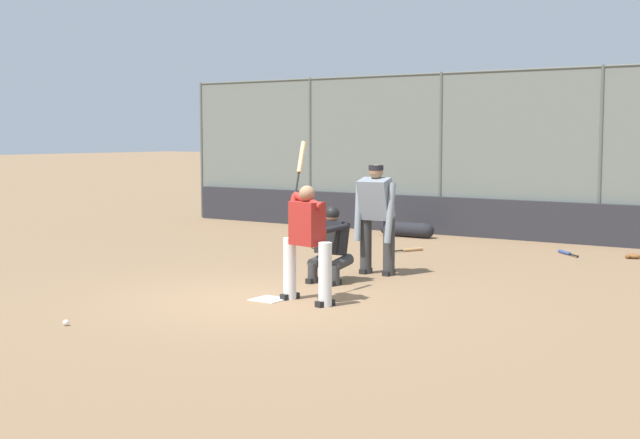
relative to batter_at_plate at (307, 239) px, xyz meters
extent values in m
plane|color=#846647|center=(0.55, 0.13, -0.87)|extent=(160.00, 160.00, 0.00)
cube|color=white|center=(0.55, 0.13, -0.87)|extent=(0.43, 0.43, 0.01)
cylinder|color=#515651|center=(-1.28, -8.64, 0.98)|extent=(0.08, 0.08, 3.70)
cylinder|color=#515651|center=(2.38, -8.64, 0.98)|extent=(0.08, 0.08, 3.70)
cylinder|color=#515651|center=(6.05, -8.64, 0.98)|extent=(0.08, 0.08, 3.70)
cylinder|color=#515651|center=(9.71, -8.64, 0.98)|extent=(0.08, 0.08, 3.70)
cube|color=slate|center=(0.55, -8.64, 0.98)|extent=(18.32, 0.01, 3.70)
cylinder|color=#515651|center=(0.55, -8.64, 2.80)|extent=(18.32, 0.06, 0.06)
cube|color=#28282D|center=(0.55, -8.54, -0.44)|extent=(17.96, 0.18, 0.87)
cylinder|color=silver|center=(-0.36, 0.09, -0.44)|extent=(0.18, 0.18, 0.86)
cube|color=black|center=(-0.36, 0.09, -0.83)|extent=(0.17, 0.30, 0.08)
cylinder|color=silver|center=(0.34, -0.07, -0.44)|extent=(0.18, 0.18, 0.86)
cube|color=black|center=(0.34, -0.07, -0.83)|extent=(0.17, 0.30, 0.08)
cube|color=maroon|center=(-0.01, 0.01, 0.21)|extent=(0.51, 0.36, 0.59)
sphere|color=#936B4C|center=(-0.01, 0.01, 0.62)|extent=(0.22, 0.22, 0.22)
cylinder|color=maroon|center=(-0.01, -0.02, 0.52)|extent=(0.60, 0.28, 0.22)
cylinder|color=maroon|center=(0.27, -0.08, 0.52)|extent=(0.10, 0.15, 0.16)
sphere|color=black|center=(0.27, -0.10, 0.58)|extent=(0.04, 0.04, 0.04)
cylinder|color=black|center=(0.30, -0.19, 0.73)|extent=(0.10, 0.21, 0.32)
cylinder|color=tan|center=(0.38, -0.41, 1.09)|extent=(0.18, 0.32, 0.45)
cylinder|color=#333333|center=(0.46, -1.37, -0.72)|extent=(0.15, 0.15, 0.30)
cylinder|color=#333333|center=(0.46, -1.57, -0.55)|extent=(0.18, 0.46, 0.24)
cube|color=black|center=(0.46, -1.37, -0.83)|extent=(0.10, 0.26, 0.08)
cylinder|color=#333333|center=(0.86, -1.36, -0.72)|extent=(0.15, 0.15, 0.30)
cylinder|color=#333333|center=(0.87, -1.56, -0.55)|extent=(0.18, 0.46, 0.24)
cube|color=black|center=(0.86, -1.36, -0.83)|extent=(0.10, 0.26, 0.08)
cube|color=black|center=(0.66, -1.61, -0.18)|extent=(0.45, 0.36, 0.55)
cube|color=black|center=(0.66, -1.46, -0.18)|extent=(0.40, 0.14, 0.45)
sphere|color=#936B4C|center=(0.66, -1.61, 0.16)|extent=(0.20, 0.20, 0.20)
sphere|color=black|center=(0.66, -1.61, 0.20)|extent=(0.23, 0.23, 0.23)
cylinder|color=black|center=(0.49, -1.37, -0.01)|extent=(0.28, 0.53, 0.16)
ellipsoid|color=#56331E|center=(0.59, -1.13, -0.05)|extent=(0.30, 0.11, 0.24)
cylinder|color=#936B4C|center=(0.93, -1.60, -0.16)|extent=(0.10, 0.31, 0.44)
cylinder|color=#333333|center=(0.27, -2.68, -0.41)|extent=(0.19, 0.19, 0.92)
cube|color=black|center=(0.27, -2.68, -0.83)|extent=(0.13, 0.29, 0.08)
cylinder|color=#333333|center=(0.69, -2.65, -0.41)|extent=(0.19, 0.19, 0.92)
cube|color=black|center=(0.69, -2.65, -0.83)|extent=(0.13, 0.29, 0.08)
cube|color=gray|center=(0.48, -2.60, 0.37)|extent=(0.53, 0.47, 0.70)
sphere|color=#936B4C|center=(0.48, -2.60, 0.81)|extent=(0.23, 0.23, 0.23)
cylinder|color=black|center=(0.48, -2.60, 0.88)|extent=(0.24, 0.24, 0.08)
cylinder|color=gray|center=(0.18, -2.56, 0.16)|extent=(0.14, 0.25, 0.98)
cylinder|color=gray|center=(0.76, -2.51, 0.16)|extent=(0.17, 0.26, 0.98)
sphere|color=black|center=(1.64, -5.03, -0.84)|extent=(0.04, 0.04, 0.04)
cylinder|color=black|center=(1.57, -5.18, -0.84)|extent=(0.16, 0.33, 0.03)
cylinder|color=tan|center=(1.40, -5.56, -0.84)|extent=(0.25, 0.46, 0.07)
sphere|color=black|center=(-1.59, -6.44, -0.84)|extent=(0.04, 0.04, 0.04)
cylinder|color=black|center=(-1.48, -6.55, -0.84)|extent=(0.25, 0.25, 0.03)
cylinder|color=#334789|center=(-1.21, -6.83, -0.84)|extent=(0.36, 0.37, 0.07)
sphere|color=black|center=(3.42, -6.20, -0.84)|extent=(0.04, 0.04, 0.04)
cylinder|color=black|center=(3.50, -6.05, -0.84)|extent=(0.19, 0.31, 0.03)
cylinder|color=tan|center=(3.70, -5.70, -0.84)|extent=(0.28, 0.44, 0.07)
sphere|color=black|center=(5.68, -7.47, -0.84)|extent=(0.04, 0.04, 0.04)
cylinder|color=black|center=(5.52, -7.46, -0.84)|extent=(0.33, 0.05, 0.03)
cylinder|color=#334789|center=(5.12, -7.43, -0.84)|extent=(0.46, 0.10, 0.07)
ellipsoid|color=brown|center=(-2.46, -6.94, -0.82)|extent=(0.28, 0.18, 0.10)
ellipsoid|color=brown|center=(-2.39, -6.86, -0.83)|extent=(0.10, 0.08, 0.08)
sphere|color=white|center=(1.51, 2.86, -0.84)|extent=(0.07, 0.07, 0.07)
cylinder|color=black|center=(2.70, -7.65, -0.71)|extent=(1.00, 0.33, 0.33)
sphere|color=black|center=(2.20, -7.65, -0.71)|extent=(0.33, 0.33, 0.33)
sphere|color=black|center=(3.19, -7.65, -0.71)|extent=(0.33, 0.33, 0.33)
camera|label=1|loc=(-6.96, 9.76, 1.41)|focal=50.00mm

